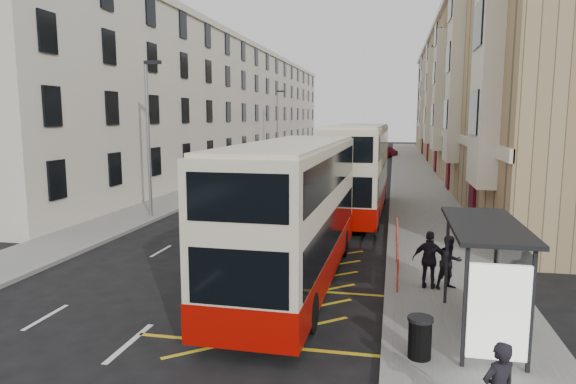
% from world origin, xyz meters
% --- Properties ---
extents(ground, '(200.00, 200.00, 0.00)m').
position_xyz_m(ground, '(0.00, 0.00, 0.00)').
color(ground, black).
rests_on(ground, ground).
extents(pavement_right, '(4.00, 120.00, 0.15)m').
position_xyz_m(pavement_right, '(8.00, 30.00, 0.07)').
color(pavement_right, slate).
rests_on(pavement_right, ground).
extents(pavement_left, '(3.00, 120.00, 0.15)m').
position_xyz_m(pavement_left, '(-7.50, 30.00, 0.07)').
color(pavement_left, slate).
rests_on(pavement_left, ground).
extents(kerb_right, '(0.25, 120.00, 0.15)m').
position_xyz_m(kerb_right, '(6.00, 30.00, 0.07)').
color(kerb_right, gray).
rests_on(kerb_right, ground).
extents(kerb_left, '(0.25, 120.00, 0.15)m').
position_xyz_m(kerb_left, '(-6.00, 30.00, 0.07)').
color(kerb_left, gray).
rests_on(kerb_left, ground).
extents(road_markings, '(10.00, 110.00, 0.01)m').
position_xyz_m(road_markings, '(0.00, 45.00, 0.01)').
color(road_markings, silver).
rests_on(road_markings, ground).
extents(terrace_right, '(10.75, 79.00, 15.25)m').
position_xyz_m(terrace_right, '(14.88, 45.38, 7.52)').
color(terrace_right, tan).
rests_on(terrace_right, ground).
extents(terrace_left, '(9.18, 79.00, 13.25)m').
position_xyz_m(terrace_left, '(-13.43, 45.50, 6.52)').
color(terrace_left, beige).
rests_on(terrace_left, ground).
extents(bus_shelter, '(1.65, 4.25, 2.70)m').
position_xyz_m(bus_shelter, '(8.34, -0.39, 2.14)').
color(bus_shelter, black).
rests_on(bus_shelter, pavement_right).
extents(guard_railing, '(0.06, 6.56, 1.01)m').
position_xyz_m(guard_railing, '(6.25, 5.75, 0.86)').
color(guard_railing, red).
rests_on(guard_railing, pavement_right).
extents(street_lamp_near, '(0.93, 0.18, 8.00)m').
position_xyz_m(street_lamp_near, '(-6.35, 12.00, 4.64)').
color(street_lamp_near, gray).
rests_on(street_lamp_near, pavement_left).
extents(street_lamp_far, '(0.93, 0.18, 8.00)m').
position_xyz_m(street_lamp_far, '(-6.35, 42.00, 4.64)').
color(street_lamp_far, gray).
rests_on(street_lamp_far, pavement_left).
extents(double_decker_front, '(2.81, 11.48, 4.56)m').
position_xyz_m(double_decker_front, '(2.99, 3.13, 2.32)').
color(double_decker_front, beige).
rests_on(double_decker_front, ground).
extents(double_decker_rear, '(3.06, 12.32, 4.89)m').
position_xyz_m(double_decker_rear, '(4.12, 15.55, 2.49)').
color(double_decker_rear, beige).
rests_on(double_decker_rear, ground).
extents(litter_bin, '(0.56, 0.56, 0.92)m').
position_xyz_m(litter_bin, '(6.70, -1.69, 0.63)').
color(litter_bin, black).
rests_on(litter_bin, pavement_right).
extents(pedestrian_mid, '(0.99, 0.90, 1.64)m').
position_xyz_m(pedestrian_mid, '(7.78, 3.17, 0.97)').
color(pedestrian_mid, black).
rests_on(pedestrian_mid, pavement_right).
extents(pedestrian_far, '(1.10, 0.60, 1.77)m').
position_xyz_m(pedestrian_far, '(7.19, 3.09, 1.03)').
color(pedestrian_far, black).
rests_on(pedestrian_far, pavement_right).
extents(white_van, '(3.95, 5.70, 1.45)m').
position_xyz_m(white_van, '(-3.49, 44.97, 0.72)').
color(white_van, white).
rests_on(white_van, ground).
extents(car_silver, '(3.04, 4.59, 1.45)m').
position_xyz_m(car_silver, '(-4.03, 56.90, 0.73)').
color(car_silver, '#A0A3A8').
rests_on(car_silver, ground).
extents(car_dark, '(2.51, 4.16, 1.29)m').
position_xyz_m(car_dark, '(-5.20, 71.45, 0.65)').
color(car_dark, black).
rests_on(car_dark, ground).
extents(car_red, '(3.47, 5.42, 1.46)m').
position_xyz_m(car_red, '(5.04, 57.58, 0.73)').
color(car_red, maroon).
rests_on(car_red, ground).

